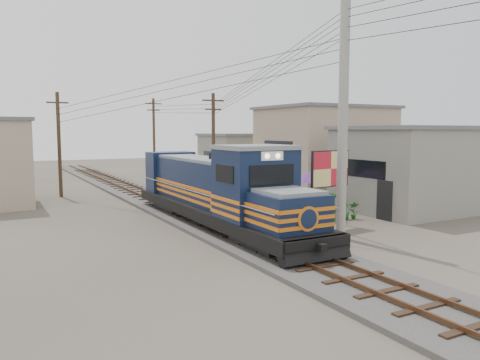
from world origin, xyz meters
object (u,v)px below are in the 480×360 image
market_umbrella (309,177)px  vendor (287,194)px  billboard (330,171)px  locomotive (218,192)px

market_umbrella → vendor: 2.42m
billboard → vendor: size_ratio=2.21×
billboard → vendor: (1.32, 5.42, -1.82)m
billboard → market_umbrella: size_ratio=1.46×
locomotive → billboard: (4.48, -2.53, 0.98)m
billboard → market_umbrella: billboard is taller
billboard → vendor: 5.87m
billboard → vendor: bearing=68.9°
locomotive → billboard: bearing=-29.4°
market_umbrella → vendor: bearing=89.8°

